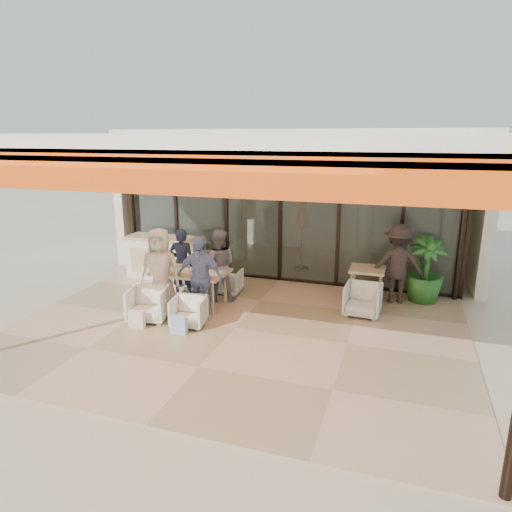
% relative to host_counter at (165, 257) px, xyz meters
% --- Properties ---
extents(ground, '(70.00, 70.00, 0.00)m').
position_rel_host_counter_xyz_m(ground, '(2.68, -2.30, -0.53)').
color(ground, '#C6B293').
rests_on(ground, ground).
extents(terrace_floor, '(8.00, 6.00, 0.01)m').
position_rel_host_counter_xyz_m(terrace_floor, '(2.68, -2.30, -0.53)').
color(terrace_floor, tan).
rests_on(terrace_floor, ground).
extents(terrace_structure, '(8.00, 6.00, 3.40)m').
position_rel_host_counter_xyz_m(terrace_structure, '(2.68, -2.56, 2.72)').
color(terrace_structure, silver).
rests_on(terrace_structure, ground).
extents(glass_storefront, '(8.08, 0.10, 3.20)m').
position_rel_host_counter_xyz_m(glass_storefront, '(2.68, 0.70, 1.07)').
color(glass_storefront, '#9EADA3').
rests_on(glass_storefront, ground).
extents(interior_block, '(9.05, 3.62, 3.52)m').
position_rel_host_counter_xyz_m(interior_block, '(2.69, 3.02, 1.70)').
color(interior_block, silver).
rests_on(interior_block, ground).
extents(host_counter, '(1.85, 0.65, 1.04)m').
position_rel_host_counter_xyz_m(host_counter, '(0.00, 0.00, 0.00)').
color(host_counter, silver).
rests_on(host_counter, ground).
extents(dining_table, '(1.50, 0.90, 0.93)m').
position_rel_host_counter_xyz_m(dining_table, '(1.40, -1.46, 0.15)').
color(dining_table, tan).
rests_on(dining_table, ground).
extents(chair_far_left, '(0.80, 0.77, 0.66)m').
position_rel_host_counter_xyz_m(chair_far_left, '(0.99, -0.52, -0.20)').
color(chair_far_left, white).
rests_on(chair_far_left, ground).
extents(chair_far_right, '(0.61, 0.58, 0.60)m').
position_rel_host_counter_xyz_m(chair_far_right, '(1.83, -0.52, -0.23)').
color(chair_far_right, white).
rests_on(chair_far_right, ground).
extents(chair_near_left, '(0.83, 0.79, 0.71)m').
position_rel_host_counter_xyz_m(chair_near_left, '(0.99, -2.42, -0.18)').
color(chair_near_left, white).
rests_on(chair_near_left, ground).
extents(chair_near_right, '(0.67, 0.64, 0.61)m').
position_rel_host_counter_xyz_m(chair_near_right, '(1.83, -2.42, -0.23)').
color(chair_near_right, white).
rests_on(chair_near_right, ground).
extents(diner_navy, '(0.62, 0.49, 1.50)m').
position_rel_host_counter_xyz_m(diner_navy, '(0.99, -1.02, 0.22)').
color(diner_navy, '#171F34').
rests_on(diner_navy, ground).
extents(diner_grey, '(0.90, 0.79, 1.54)m').
position_rel_host_counter_xyz_m(diner_grey, '(1.83, -1.02, 0.24)').
color(diner_grey, slate).
rests_on(diner_grey, ground).
extents(diner_cream, '(0.91, 0.68, 1.68)m').
position_rel_host_counter_xyz_m(diner_cream, '(0.99, -1.92, 0.31)').
color(diner_cream, beige).
rests_on(diner_cream, ground).
extents(diner_periwinkle, '(0.94, 0.41, 1.58)m').
position_rel_host_counter_xyz_m(diner_periwinkle, '(1.83, -1.92, 0.26)').
color(diner_periwinkle, '#6D7AB7').
rests_on(diner_periwinkle, ground).
extents(tote_bag_cream, '(0.30, 0.10, 0.34)m').
position_rel_host_counter_xyz_m(tote_bag_cream, '(0.99, -2.82, -0.36)').
color(tote_bag_cream, silver).
rests_on(tote_bag_cream, ground).
extents(tote_bag_blue, '(0.30, 0.10, 0.34)m').
position_rel_host_counter_xyz_m(tote_bag_blue, '(1.83, -2.82, -0.36)').
color(tote_bag_blue, '#99BFD8').
rests_on(tote_bag_blue, ground).
extents(side_table, '(0.70, 0.70, 0.74)m').
position_rel_host_counter_xyz_m(side_table, '(4.78, -0.15, 0.11)').
color(side_table, tan).
rests_on(side_table, ground).
extents(side_chair, '(0.70, 0.66, 0.69)m').
position_rel_host_counter_xyz_m(side_chair, '(4.78, -0.90, -0.19)').
color(side_chair, white).
rests_on(side_chair, ground).
extents(standing_woman, '(1.15, 0.76, 1.67)m').
position_rel_host_counter_xyz_m(standing_woman, '(5.36, 0.02, 0.30)').
color(standing_woman, black).
rests_on(standing_woman, ground).
extents(potted_palm, '(1.01, 1.01, 1.40)m').
position_rel_host_counter_xyz_m(potted_palm, '(5.91, 0.26, 0.17)').
color(potted_palm, '#1E5919').
rests_on(potted_palm, ground).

